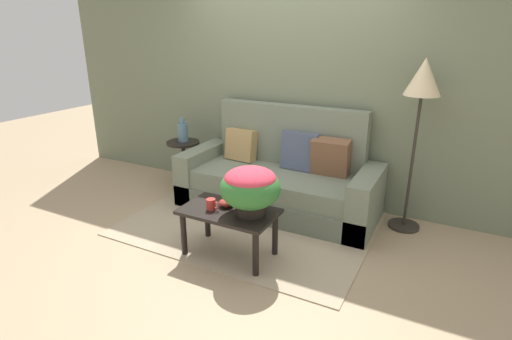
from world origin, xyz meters
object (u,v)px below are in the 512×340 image
Objects in this scene: side_table at (184,156)px; coffee_mug at (211,204)px; couch at (280,180)px; snack_bowl at (226,203)px; potted_plant at (250,187)px; coffee_table at (229,218)px; table_vase at (183,132)px; floor_lamp at (422,91)px.

side_table is 1.73m from coffee_mug.
couch reaches higher than snack_bowl.
snack_bowl is at bearing -92.15° from couch.
potted_plant is 3.89× the size of snack_bowl.
coffee_table is at bearing -89.10° from couch.
snack_bowl is at bearing 174.67° from potted_plant.
coffee_mug is at bearing -45.18° from table_vase.
floor_lamp reaches higher than snack_bowl.
couch is at bearing 90.90° from coffee_table.
coffee_table is (0.02, -1.12, 0.03)m from couch.
couch is 1.35m from side_table.
side_table is (-1.37, 1.16, 0.04)m from coffee_table.
side_table reaches higher than snack_bowl.
coffee_table is 6.67× the size of coffee_mug.
coffee_mug is (-0.14, -0.06, 0.12)m from coffee_table.
couch is at bearing 101.13° from potted_plant.
floor_lamp is 2.76m from table_vase.
side_table is 1.95m from potted_plant.
couch reaches higher than coffee_mug.
coffee_mug is at bearing -44.87° from side_table.
potted_plant is (0.21, -1.09, 0.35)m from couch.
side_table is 1.16× the size of potted_plant.
couch is 3.67× the size of side_table.
couch is at bearing 84.09° from coffee_mug.
potted_plant is 1.95m from table_vase.
floor_lamp is at bearing 6.72° from couch.
potted_plant is (0.20, 0.03, 0.32)m from coffee_table.
snack_bowl is at bearing -138.06° from floor_lamp.
side_table is at bearing 139.58° from coffee_table.
table_vase is at bearing 143.68° from potted_plant.
couch is 4.25× the size of potted_plant.
table_vase is at bearing 107.36° from side_table.
potted_plant is at bearing 14.47° from coffee_mug.
couch is 1.69m from floor_lamp.
potted_plant is 4.09× the size of coffee_mug.
floor_lamp is at bearing 42.75° from coffee_mug.
potted_plant is at bearing -36.32° from table_vase.
floor_lamp is 3.29× the size of potted_plant.
floor_lamp is 13.46× the size of coffee_mug.
side_table is at bearing 135.13° from coffee_mug.
table_vase reaches higher than snack_bowl.
coffee_mug is 0.42× the size of table_vase.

